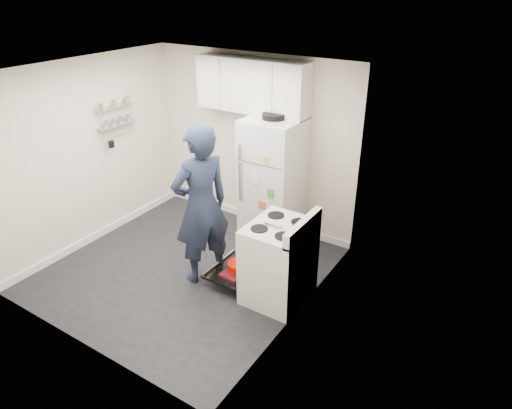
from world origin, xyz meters
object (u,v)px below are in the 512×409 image
Objects in this scene: electric_range at (278,262)px; refrigerator at (273,182)px; open_oven_door at (237,269)px; person at (201,206)px.

refrigerator is (-0.72, 1.10, 0.42)m from electric_range.
electric_range is 1.38m from refrigerator.
electric_range is 0.63m from open_oven_door.
refrigerator reaches higher than open_oven_door.
electric_range is at bearing 1.32° from open_oven_door.
open_oven_door is at bearing -81.72° from refrigerator.
person is at bearing -100.98° from refrigerator.
refrigerator is at bearing -168.04° from person.
open_oven_door is 0.91m from person.
refrigerator is 0.93× the size of person.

